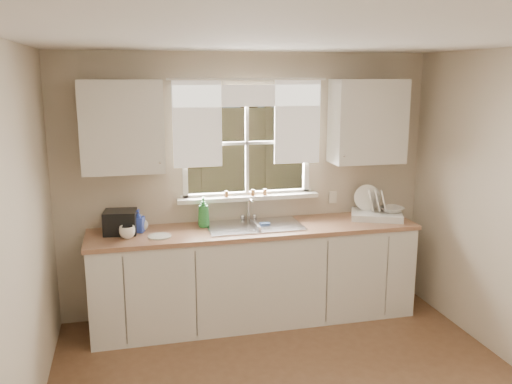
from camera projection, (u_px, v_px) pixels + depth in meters
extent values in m
cube|color=beige|center=(248.00, 251.00, 5.38)|extent=(3.60, 0.02, 1.15)
cube|color=beige|center=(247.00, 71.00, 5.01)|extent=(3.60, 0.02, 0.35)
cube|color=beige|center=(118.00, 147.00, 4.87)|extent=(1.20, 0.02, 1.00)
cube|color=beige|center=(364.00, 140.00, 5.43)|extent=(1.20, 0.02, 1.00)
cube|color=beige|center=(5.00, 272.00, 2.92)|extent=(0.02, 4.00, 2.50)
cube|color=silver|center=(325.00, 37.00, 3.07)|extent=(3.60, 4.00, 0.02)
cube|color=white|center=(247.00, 194.00, 5.28)|extent=(1.30, 0.06, 0.05)
cube|color=white|center=(247.00, 90.00, 5.06)|extent=(1.30, 0.06, 0.05)
cube|color=white|center=(184.00, 145.00, 5.03)|extent=(0.05, 0.06, 1.05)
cube|color=white|center=(306.00, 141.00, 5.31)|extent=(0.05, 0.06, 1.05)
cube|color=white|center=(247.00, 143.00, 5.17)|extent=(0.03, 0.04, 1.00)
cube|color=white|center=(247.00, 143.00, 5.17)|extent=(1.20, 0.04, 0.03)
cube|color=white|center=(248.00, 197.00, 5.22)|extent=(1.38, 0.14, 0.04)
cylinder|color=white|center=(249.00, 79.00, 4.97)|extent=(1.50, 0.02, 0.02)
cube|color=white|center=(197.00, 124.00, 4.95)|extent=(0.45, 0.02, 0.80)
cube|color=white|center=(297.00, 122.00, 5.17)|extent=(0.45, 0.02, 0.80)
cube|color=white|center=(248.00, 96.00, 5.01)|extent=(1.40, 0.02, 0.20)
cube|color=silver|center=(255.00, 276.00, 5.11)|extent=(3.00, 0.62, 0.87)
cube|color=#9C6D4E|center=(255.00, 229.00, 5.01)|extent=(3.04, 0.65, 0.04)
cube|color=silver|center=(122.00, 127.00, 4.68)|extent=(0.70, 0.33, 0.80)
cube|color=silver|center=(368.00, 121.00, 5.21)|extent=(0.70, 0.33, 0.80)
cube|color=beige|center=(333.00, 197.00, 5.46)|extent=(0.08, 0.01, 0.12)
cylinder|color=brown|center=(265.00, 192.00, 5.23)|extent=(0.04, 0.04, 0.06)
cylinder|color=brown|center=(253.00, 193.00, 5.20)|extent=(0.04, 0.04, 0.06)
cylinder|color=brown|center=(226.00, 194.00, 5.14)|extent=(0.04, 0.04, 0.06)
cube|color=#335421|center=(189.00, 199.00, 10.25)|extent=(20.00, 10.00, 0.02)
cube|color=#9B8256|center=(204.00, 169.00, 8.16)|extent=(8.00, 0.10, 1.80)
cube|color=maroon|center=(121.00, 133.00, 11.16)|extent=(3.00, 3.00, 2.20)
cube|color=black|center=(118.00, 71.00, 10.89)|extent=(3.20, 3.20, 0.30)
cylinder|color=#423021|center=(249.00, 109.00, 11.18)|extent=(0.36, 0.36, 3.20)
cube|color=#B7B7BC|center=(254.00, 235.00, 5.05)|extent=(0.84, 0.46, 0.18)
cube|color=#B7B7BC|center=(254.00, 226.00, 5.03)|extent=(0.88, 0.50, 0.01)
cube|color=#B7B7BC|center=(254.00, 228.00, 5.04)|extent=(0.02, 0.41, 0.14)
cylinder|color=silver|center=(248.00, 209.00, 5.25)|extent=(0.03, 0.03, 0.22)
cylinder|color=silver|center=(250.00, 199.00, 5.15)|extent=(0.02, 0.18, 0.02)
sphere|color=silver|center=(242.00, 217.00, 5.25)|extent=(0.05, 0.05, 0.05)
sphere|color=silver|center=(254.00, 216.00, 5.28)|extent=(0.05, 0.05, 0.05)
cube|color=white|center=(377.00, 215.00, 5.31)|extent=(0.59, 0.53, 0.06)
cylinder|color=white|center=(367.00, 198.00, 5.38)|extent=(0.27, 0.17, 0.25)
cylinder|color=white|center=(371.00, 201.00, 5.29)|extent=(0.15, 0.23, 0.22)
cylinder|color=white|center=(377.00, 201.00, 5.28)|extent=(0.15, 0.23, 0.22)
cylinder|color=white|center=(384.00, 201.00, 5.27)|extent=(0.15, 0.23, 0.22)
imported|color=silver|center=(392.00, 210.00, 5.28)|extent=(0.25, 0.25, 0.05)
imported|color=#297E34|center=(204.00, 212.00, 4.99)|extent=(0.14, 0.14, 0.28)
imported|color=blue|center=(139.00, 221.00, 4.83)|extent=(0.12, 0.12, 0.21)
imported|color=beige|center=(142.00, 223.00, 4.89)|extent=(0.15, 0.15, 0.15)
cylinder|color=beige|center=(160.00, 236.00, 4.70)|extent=(0.20, 0.20, 0.01)
imported|color=white|center=(127.00, 232.00, 4.66)|extent=(0.14, 0.14, 0.11)
cube|color=black|center=(121.00, 222.00, 4.80)|extent=(0.31, 0.28, 0.21)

